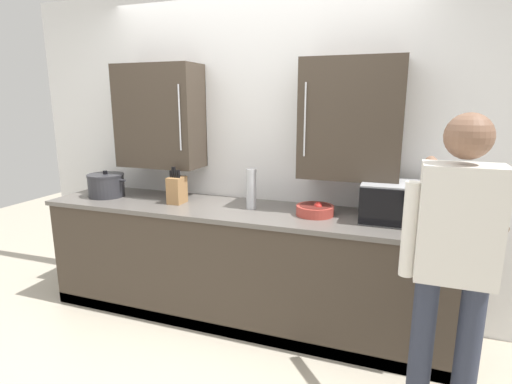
# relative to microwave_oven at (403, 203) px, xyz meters

# --- Properties ---
(back_wall_tiled) EXTENTS (4.21, 0.44, 2.59)m
(back_wall_tiled) POSITION_rel_microwave_oven_xyz_m (-1.16, 0.29, 0.33)
(back_wall_tiled) COLOR white
(back_wall_tiled) RESTS_ON ground_plane
(counter_unit) EXTENTS (3.17, 0.68, 0.91)m
(counter_unit) POSITION_rel_microwave_oven_xyz_m (-1.16, -0.04, -0.59)
(counter_unit) COLOR #3D3328
(counter_unit) RESTS_ON ground_plane
(microwave_oven) EXTENTS (0.59, 0.36, 0.27)m
(microwave_oven) POSITION_rel_microwave_oven_xyz_m (0.00, 0.00, 0.00)
(microwave_oven) COLOR #B7BABF
(microwave_oven) RESTS_ON counter_unit
(stock_pot) EXTENTS (0.40, 0.30, 0.22)m
(stock_pot) POSITION_rel_microwave_oven_xyz_m (-2.38, -0.06, -0.04)
(stock_pot) COLOR #2D2D33
(stock_pot) RESTS_ON counter_unit
(thermos_flask) EXTENTS (0.08, 0.08, 0.31)m
(thermos_flask) POSITION_rel_microwave_oven_xyz_m (-1.08, -0.02, 0.02)
(thermos_flask) COLOR #B7BABF
(thermos_flask) RESTS_ON counter_unit
(knife_block) EXTENTS (0.11, 0.15, 0.30)m
(knife_block) POSITION_rel_microwave_oven_xyz_m (-1.69, -0.06, -0.02)
(knife_block) COLOR #A37547
(knife_block) RESTS_ON counter_unit
(fruit_bowl) EXTENTS (0.27, 0.27, 0.10)m
(fruit_bowl) POSITION_rel_microwave_oven_xyz_m (-0.58, -0.03, -0.09)
(fruit_bowl) COLOR #AD3D33
(fruit_bowl) RESTS_ON counter_unit
(person_figure) EXTENTS (0.44, 0.61, 1.66)m
(person_figure) POSITION_rel_microwave_oven_xyz_m (0.23, -0.86, -0.04)
(person_figure) COLOR #282D3D
(person_figure) RESTS_ON ground_plane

